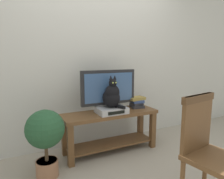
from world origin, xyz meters
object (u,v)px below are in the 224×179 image
at_px(tv, 109,89).
at_px(cat, 112,96).
at_px(media_box, 111,110).
at_px(potted_plant, 45,135).
at_px(book_stack, 137,102).
at_px(tv_stand, 110,125).
at_px(wooden_chair, 207,145).

height_order(tv, cat, tv).
relative_size(media_box, potted_plant, 0.52).
relative_size(tv, book_stack, 3.14).
height_order(tv_stand, potted_plant, potted_plant).
relative_size(tv_stand, wooden_chair, 1.33).
height_order(wooden_chair, book_stack, wooden_chair).
relative_size(tv_stand, tv, 1.66).
relative_size(tv_stand, cat, 3.06).
bearing_deg(tv_stand, cat, -97.71).
bearing_deg(media_box, tv_stand, 78.83).
relative_size(wooden_chair, book_stack, 3.94).
distance_m(media_box, wooden_chair, 1.26).
distance_m(tv_stand, tv, 0.48).
xyz_separation_m(tv, cat, (-0.01, -0.11, -0.06)).
distance_m(wooden_chair, potted_plant, 1.55).
bearing_deg(tv, media_box, -95.34).
bearing_deg(tv, cat, -94.14).
xyz_separation_m(tv, potted_plant, (-0.87, -0.30, -0.37)).
xyz_separation_m(tv_stand, wooden_chair, (0.29, -1.27, 0.18)).
bearing_deg(cat, media_box, 95.22).
height_order(tv_stand, book_stack, book_stack).
height_order(media_box, book_stack, book_stack).
xyz_separation_m(media_box, book_stack, (0.46, 0.10, 0.04)).
bearing_deg(potted_plant, tv_stand, 15.57).
relative_size(tv, wooden_chair, 0.80).
xyz_separation_m(media_box, cat, (0.00, -0.01, 0.19)).
bearing_deg(book_stack, tv, 179.55).
bearing_deg(potted_plant, tv, 18.80).
bearing_deg(potted_plant, media_box, 12.73).
distance_m(cat, wooden_chair, 1.26).
distance_m(tv_stand, wooden_chair, 1.31).
xyz_separation_m(cat, book_stack, (0.45, 0.11, -0.15)).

